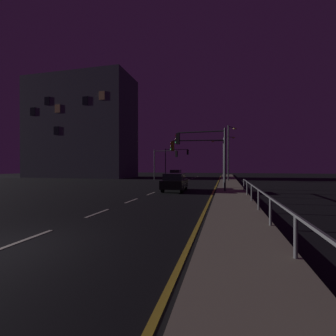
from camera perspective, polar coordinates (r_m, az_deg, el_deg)
ground_plane at (r=23.06m, az=-0.69°, el=-5.02°), size 112.00×112.00×0.00m
sidewalk_right at (r=22.33m, az=15.05°, el=-5.03°), size 2.40×77.00×0.14m
lane_markings_center at (r=26.45m, az=1.22°, el=-4.31°), size 0.14×50.00×0.01m
lane_edge_line at (r=27.33m, az=11.77°, el=-4.17°), size 0.14×53.00×0.01m
car at (r=20.47m, az=1.69°, el=-3.40°), size 2.02×4.48×1.57m
car_oncoming at (r=40.73m, az=1.86°, el=-1.50°), size 1.92×4.44×1.57m
traffic_light_near_left at (r=22.89m, az=7.51°, el=3.98°), size 5.25×0.87×4.82m
traffic_light_far_center at (r=44.88m, az=1.81°, el=2.76°), size 4.74×0.50×5.65m
traffic_light_mid_right at (r=20.11m, az=8.36°, el=5.18°), size 4.35×0.48×5.24m
traffic_light_far_right at (r=37.16m, az=-0.77°, el=2.40°), size 4.08×0.77×4.90m
street_lamp_median at (r=34.87m, az=14.82°, el=4.81°), size 1.30×1.81×7.91m
street_lamp_across_street at (r=42.72m, az=13.03°, el=3.20°), size 2.34×0.55×6.75m
street_lamp_far_end at (r=40.23m, az=14.20°, el=3.52°), size 1.69×0.36×7.07m
barrier_fence at (r=11.78m, az=21.30°, el=-6.01°), size 0.09×17.85×0.98m
building_distant at (r=50.45m, az=-20.45°, el=9.11°), size 20.75×9.09×19.66m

